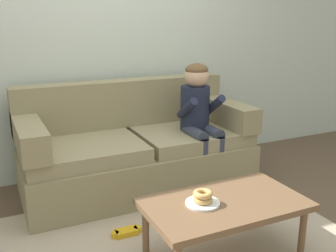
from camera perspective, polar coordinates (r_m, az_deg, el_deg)
ground at (r=2.95m, az=-0.13°, el=-14.96°), size 10.00×10.00×0.00m
wall_back at (r=3.85m, az=-9.34°, el=13.95°), size 8.00×0.10×2.80m
area_rug at (r=2.76m, az=2.19°, el=-17.24°), size 2.33×1.90×0.01m
couch at (r=3.55m, az=-4.66°, el=-3.50°), size 1.98×0.90×0.93m
coffee_table at (r=2.52m, az=8.12°, el=-11.51°), size 0.99×0.57×0.40m
person_child at (r=3.49m, az=4.51°, el=1.85°), size 0.34×0.58×1.10m
plate at (r=2.45m, az=5.01°, el=-10.98°), size 0.21×0.21×0.01m
donut at (r=2.44m, az=5.02°, el=-10.45°), size 0.13×0.13×0.04m
donut_second at (r=2.42m, az=5.04°, el=-9.69°), size 0.14×0.14×0.04m
toy_controller at (r=2.90m, az=-5.98°, el=-15.01°), size 0.23×0.09×0.05m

